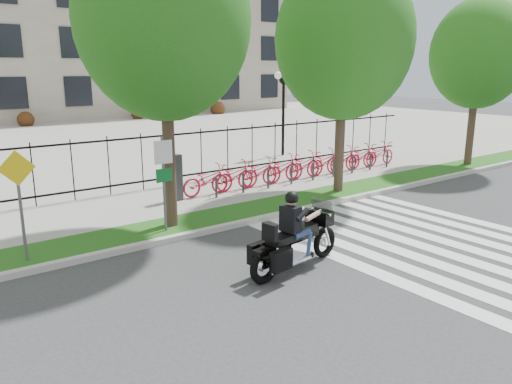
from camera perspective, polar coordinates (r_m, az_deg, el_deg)
ground at (r=10.08m, az=3.60°, el=-11.47°), size 120.00×120.00×0.00m
curb at (r=13.20m, az=-8.12°, el=-4.97°), size 60.00×0.20×0.15m
grass_verge at (r=13.91m, az=-9.84°, el=-4.04°), size 60.00×1.50×0.15m
sidewalk at (r=16.09m, az=-13.97°, el=-1.78°), size 60.00×3.50×0.15m
plaza at (r=32.70m, az=-26.40°, el=5.00°), size 80.00×34.00×0.10m
crosswalk_stripes at (r=13.51m, az=19.39°, el=-5.50°), size 5.70×8.00×0.01m
iron_fence at (r=17.44m, az=-16.47°, el=2.89°), size 30.00×0.06×2.00m
lamp_post_right at (r=24.75m, az=3.16°, el=11.35°), size 1.06×0.70×4.25m
street_tree_1 at (r=13.33m, az=-10.54°, el=18.83°), size 4.43×4.43×7.92m
street_tree_2 at (r=17.28m, az=10.03°, el=16.77°), size 4.56×4.56×7.72m
street_tree_3 at (r=24.00m, az=24.10°, el=14.21°), size 4.05×4.05×7.11m
bike_share_station at (r=19.48m, az=5.43°, el=3.07°), size 11.15×0.88×1.50m
sign_pole_regulatory at (r=13.04m, az=-10.51°, el=2.29°), size 0.50×0.09×2.50m
sign_pole_warning at (r=11.95m, az=-25.45°, el=0.10°), size 0.78×0.09×2.49m
motorcycle_rider at (r=10.95m, az=4.56°, el=-5.28°), size 2.80×1.01×2.17m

